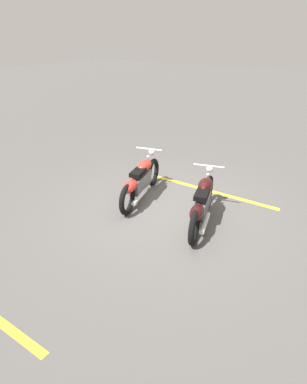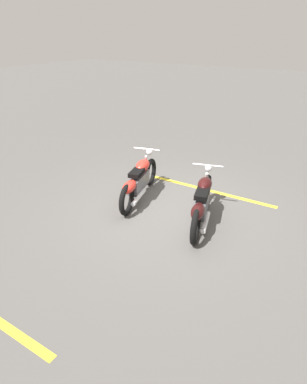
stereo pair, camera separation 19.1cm
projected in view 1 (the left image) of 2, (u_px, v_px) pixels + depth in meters
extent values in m
plane|color=#514F4C|center=(169.00, 209.00, 7.08)|extent=(60.00, 60.00, 0.00)
torus|color=black|center=(153.00, 172.00, 8.08)|extent=(0.68, 0.28, 0.67)
torus|color=black|center=(127.00, 199.00, 6.77)|extent=(0.68, 0.28, 0.67)
cube|color=#59595E|center=(140.00, 182.00, 7.35)|extent=(0.87, 0.43, 0.32)
ellipsoid|color=red|center=(145.00, 165.00, 7.44)|extent=(0.57, 0.40, 0.24)
ellipsoid|color=red|center=(130.00, 186.00, 6.80)|extent=(0.60, 0.38, 0.22)
cube|color=black|center=(138.00, 173.00, 7.11)|extent=(0.49, 0.35, 0.09)
cylinder|color=silver|center=(150.00, 165.00, 7.78)|extent=(0.27, 0.12, 0.56)
cylinder|color=silver|center=(149.00, 149.00, 7.54)|extent=(0.19, 0.61, 0.04)
sphere|color=silver|center=(152.00, 152.00, 7.78)|extent=(0.15, 0.15, 0.15)
cylinder|color=silver|center=(140.00, 197.00, 7.04)|extent=(0.70, 0.27, 0.09)
torus|color=black|center=(209.00, 191.00, 7.14)|extent=(0.67, 0.30, 0.67)
torus|color=black|center=(194.00, 227.00, 5.81)|extent=(0.67, 0.30, 0.67)
cube|color=#59595E|center=(202.00, 204.00, 6.39)|extent=(0.87, 0.46, 0.32)
ellipsoid|color=black|center=(205.00, 185.00, 6.49)|extent=(0.58, 0.42, 0.24)
ellipsoid|color=black|center=(197.00, 212.00, 5.84)|extent=(0.61, 0.39, 0.22)
cube|color=black|center=(202.00, 195.00, 6.16)|extent=(0.49, 0.36, 0.09)
cylinder|color=silver|center=(208.00, 184.00, 6.83)|extent=(0.27, 0.13, 0.56)
cylinder|color=silver|center=(209.00, 166.00, 6.60)|extent=(0.22, 0.60, 0.04)
sphere|color=silver|center=(210.00, 169.00, 6.83)|extent=(0.15, 0.15, 0.15)
cylinder|color=silver|center=(205.00, 223.00, 6.08)|extent=(0.70, 0.29, 0.09)
cube|color=yellow|center=(212.00, 191.00, 7.86)|extent=(0.15, 3.20, 0.01)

